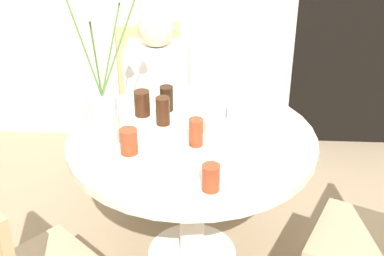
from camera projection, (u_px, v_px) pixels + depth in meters
The scene contains 13 objects.
ground_plane at pixel (192, 256), 2.71m from camera, with size 16.00×16.00×0.00m, color #89755B.
dining_table at pixel (192, 161), 2.42m from camera, with size 1.10×1.10×0.71m.
chair_left_flank at pixel (153, 93), 3.19m from camera, with size 0.51×0.51×0.91m.
birthday_cake at pixel (226, 126), 2.36m from camera, with size 0.20×0.20×0.12m.
flower_vase at pixel (104, 96), 2.20m from camera, with size 0.36×0.27×0.77m.
side_plate at pixel (169, 156), 2.21m from camera, with size 0.21×0.21×0.01m.
drink_glass_0 at pixel (167, 98), 2.55m from camera, with size 0.07×0.07×0.12m.
drink_glass_1 at pixel (129, 141), 2.21m from camera, with size 0.08×0.08×0.11m.
drink_glass_2 at pixel (142, 103), 2.50m from camera, with size 0.07×0.07×0.12m.
drink_glass_3 at pixel (196, 132), 2.26m from camera, with size 0.06×0.06×0.12m.
drink_glass_4 at pixel (211, 178), 1.98m from camera, with size 0.07×0.07×0.11m.
drink_glass_5 at pixel (163, 111), 2.42m from camera, with size 0.06×0.06×0.13m.
person_woman at pixel (159, 106), 3.06m from camera, with size 0.34×0.24×1.07m.
Camera 1 is at (0.11, -2.03, 1.90)m, focal length 50.00 mm.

